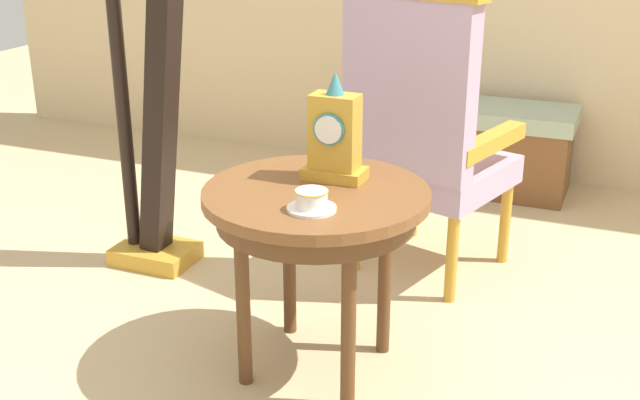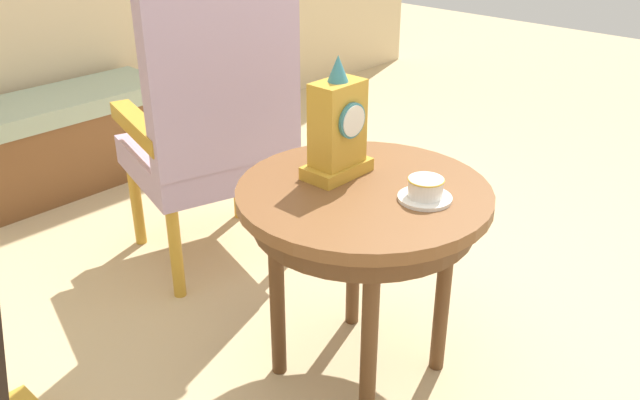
{
  "view_description": "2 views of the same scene",
  "coord_description": "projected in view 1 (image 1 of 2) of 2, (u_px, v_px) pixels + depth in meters",
  "views": [
    {
      "loc": [
        0.81,
        -1.99,
        1.43
      ],
      "look_at": [
        -0.03,
        0.07,
        0.58
      ],
      "focal_mm": 44.89,
      "sensor_mm": 36.0,
      "label": 1
    },
    {
      "loc": [
        -1.32,
        -0.95,
        1.38
      ],
      "look_at": [
        -0.14,
        0.14,
        0.59
      ],
      "focal_mm": 38.0,
      "sensor_mm": 36.0,
      "label": 2
    }
  ],
  "objects": [
    {
      "name": "armchair",
      "position": [
        422.0,
        132.0,
        3.01
      ],
      "size": [
        0.67,
        0.66,
        1.14
      ],
      "color": "#B299B7",
      "rests_on": "ground"
    },
    {
      "name": "teacup_left",
      "position": [
        312.0,
        201.0,
        2.21
      ],
      "size": [
        0.14,
        0.14,
        0.06
      ],
      "color": "white",
      "rests_on": "side_table"
    },
    {
      "name": "ground_plane",
      "position": [
        322.0,
        379.0,
        2.52
      ],
      "size": [
        10.0,
        10.0,
        0.0
      ],
      "primitive_type": "plane",
      "color": "tan"
    },
    {
      "name": "window_bench",
      "position": [
        472.0,
        145.0,
        4.11
      ],
      "size": [
        1.01,
        0.4,
        0.44
      ],
      "color": "#9EB299",
      "rests_on": "ground"
    },
    {
      "name": "side_table",
      "position": [
        316.0,
        213.0,
        2.41
      ],
      "size": [
        0.69,
        0.69,
        0.61
      ],
      "color": "brown",
      "rests_on": "ground"
    },
    {
      "name": "harp",
      "position": [
        150.0,
        86.0,
        3.05
      ],
      "size": [
        0.4,
        0.24,
        1.84
      ],
      "color": "gold",
      "rests_on": "ground"
    },
    {
      "name": "mantel_clock",
      "position": [
        335.0,
        137.0,
        2.42
      ],
      "size": [
        0.19,
        0.11,
        0.34
      ],
      "color": "gold",
      "rests_on": "side_table"
    }
  ]
}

